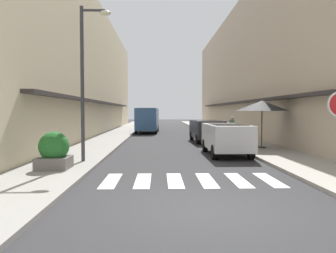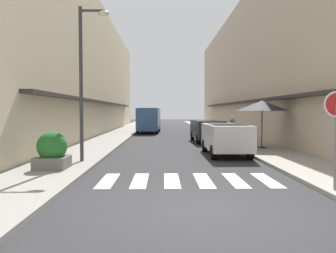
{
  "view_description": "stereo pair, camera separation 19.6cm",
  "coord_description": "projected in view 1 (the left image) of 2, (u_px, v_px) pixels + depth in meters",
  "views": [
    {
      "loc": [
        -0.94,
        -6.89,
        2.07
      ],
      "look_at": [
        -0.45,
        11.8,
        1.22
      ],
      "focal_mm": 35.92,
      "sensor_mm": 36.0,
      "label": 1
    },
    {
      "loc": [
        -0.75,
        -6.89,
        2.07
      ],
      "look_at": [
        -0.45,
        11.8,
        1.22
      ],
      "focal_mm": 35.92,
      "sensor_mm": 36.0,
      "label": 2
    }
  ],
  "objects": [
    {
      "name": "planter_corner",
      "position": [
        54.0,
        151.0,
        11.38
      ],
      "size": [
        1.06,
        1.06,
        1.27
      ],
      "color": "slate",
      "rests_on": "sidewalk_left"
    },
    {
      "name": "ground_plane",
      "position": [
        171.0,
        136.0,
        27.76
      ],
      "size": [
        114.35,
        114.35,
        0.0
      ],
      "primitive_type": "plane",
      "color": "#2B2B2D"
    },
    {
      "name": "sidewalk_right",
      "position": [
        226.0,
        135.0,
        27.88
      ],
      "size": [
        2.67,
        72.77,
        0.12
      ],
      "primitive_type": "cube",
      "color": "#9E998E",
      "rests_on": "ground_plane"
    },
    {
      "name": "building_row_right",
      "position": [
        266.0,
        68.0,
        29.31
      ],
      "size": [
        5.5,
        48.78,
        11.61
      ],
      "color": "#C6B299",
      "rests_on": "ground_plane"
    },
    {
      "name": "street_lamp",
      "position": [
        87.0,
        68.0,
        12.99
      ],
      "size": [
        1.19,
        0.28,
        5.98
      ],
      "color": "#38383D",
      "rests_on": "sidewalk_left"
    },
    {
      "name": "cafe_umbrella",
      "position": [
        262.0,
        106.0,
        17.86
      ],
      "size": [
        2.79,
        2.79,
        2.52
      ],
      "color": "#262626",
      "rests_on": "sidewalk_right"
    },
    {
      "name": "delivery_van",
      "position": [
        148.0,
        118.0,
        32.15
      ],
      "size": [
        2.16,
        5.47,
        2.37
      ],
      "color": "#33598C",
      "rests_on": "ground_plane"
    },
    {
      "name": "sidewalk_left",
      "position": [
        115.0,
        136.0,
        27.63
      ],
      "size": [
        2.67,
        72.77,
        0.12
      ],
      "primitive_type": "cube",
      "color": "gray",
      "rests_on": "ground_plane"
    },
    {
      "name": "building_row_left",
      "position": [
        72.0,
        70.0,
        28.88
      ],
      "size": [
        5.5,
        48.78,
        11.22
      ],
      "color": "beige",
      "rests_on": "ground_plane"
    },
    {
      "name": "parked_car_near",
      "position": [
        226.0,
        136.0,
        15.75
      ],
      "size": [
        1.83,
        4.22,
        1.47
      ],
      "color": "silver",
      "rests_on": "ground_plane"
    },
    {
      "name": "parked_car_mid",
      "position": [
        206.0,
        128.0,
        22.35
      ],
      "size": [
        1.94,
        4.24,
        1.47
      ],
      "color": "black",
      "rests_on": "ground_plane"
    },
    {
      "name": "pedestrian_walking_near",
      "position": [
        232.0,
        128.0,
        22.15
      ],
      "size": [
        0.34,
        0.34,
        1.61
      ],
      "rotation": [
        0.0,
        0.0,
        0.64
      ],
      "color": "#282B33",
      "rests_on": "sidewalk_right"
    },
    {
      "name": "crosswalk",
      "position": [
        191.0,
        180.0,
        10.04
      ],
      "size": [
        5.2,
        2.2,
        0.01
      ],
      "color": "silver",
      "rests_on": "ground_plane"
    }
  ]
}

